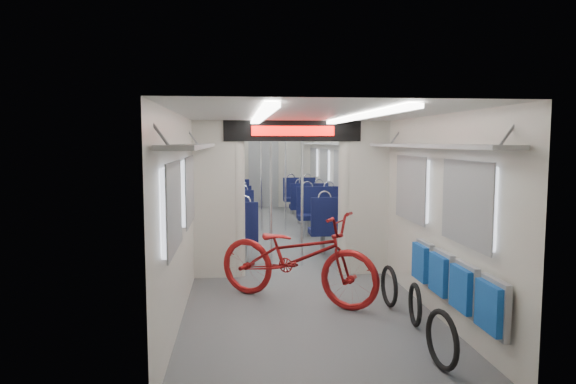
% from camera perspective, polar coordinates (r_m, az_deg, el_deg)
% --- Properties ---
extents(carriage, '(12.00, 12.02, 2.31)m').
position_cam_1_polar(carriage, '(9.32, -0.71, 2.58)').
color(carriage, '#515456').
rests_on(carriage, ground).
extents(bicycle, '(2.22, 1.82, 1.14)m').
position_cam_1_polar(bicycle, '(6.43, 0.94, -7.20)').
color(bicycle, maroon).
rests_on(bicycle, ground).
extents(flip_bench, '(0.12, 2.09, 0.49)m').
position_cam_1_polar(flip_bench, '(5.55, 17.76, -9.42)').
color(flip_bench, gray).
rests_on(flip_bench, carriage).
extents(bike_hoop_a, '(0.11, 0.54, 0.54)m').
position_cam_1_polar(bike_hoop_a, '(4.87, 16.73, -15.73)').
color(bike_hoop_a, black).
rests_on(bike_hoop_a, ground).
extents(bike_hoop_b, '(0.10, 0.48, 0.48)m').
position_cam_1_polar(bike_hoop_b, '(5.86, 13.92, -12.28)').
color(bike_hoop_b, black).
rests_on(bike_hoop_b, ground).
extents(bike_hoop_c, '(0.08, 0.51, 0.51)m').
position_cam_1_polar(bike_hoop_c, '(6.43, 11.17, -10.44)').
color(bike_hoop_c, black).
rests_on(bike_hoop_c, ground).
extents(seat_bay_near_left, '(0.93, 2.17, 1.13)m').
position_cam_1_polar(seat_bay_near_left, '(9.49, -6.40, -3.15)').
color(seat_bay_near_left, '#0C1037').
rests_on(seat_bay_near_left, ground).
extents(seat_bay_near_right, '(0.94, 2.24, 1.15)m').
position_cam_1_polar(seat_bay_near_right, '(10.06, 4.34, -2.57)').
color(seat_bay_near_right, '#0C1037').
rests_on(seat_bay_near_right, ground).
extents(seat_bay_far_left, '(0.91, 2.09, 1.10)m').
position_cam_1_polar(seat_bay_far_left, '(12.81, -6.25, -0.91)').
color(seat_bay_far_left, '#0C1037').
rests_on(seat_bay_far_left, ground).
extents(seat_bay_far_right, '(0.91, 2.09, 1.11)m').
position_cam_1_polar(seat_bay_far_right, '(13.41, 1.79, -0.59)').
color(seat_bay_far_right, '#0C1037').
rests_on(seat_bay_far_right, ground).
extents(stanchion_near_left, '(0.04, 0.04, 2.30)m').
position_cam_1_polar(stanchion_near_left, '(7.95, -1.90, -0.49)').
color(stanchion_near_left, silver).
rests_on(stanchion_near_left, ground).
extents(stanchion_near_right, '(0.04, 0.04, 2.30)m').
position_cam_1_polar(stanchion_near_right, '(8.18, 1.57, -0.31)').
color(stanchion_near_right, silver).
rests_on(stanchion_near_right, ground).
extents(stanchion_far_left, '(0.04, 0.04, 2.30)m').
position_cam_1_polar(stanchion_far_left, '(11.44, -2.98, 1.37)').
color(stanchion_far_left, silver).
rests_on(stanchion_far_left, ground).
extents(stanchion_far_right, '(0.04, 0.04, 2.30)m').
position_cam_1_polar(stanchion_far_right, '(11.46, -0.28, 1.39)').
color(stanchion_far_right, silver).
rests_on(stanchion_far_right, ground).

